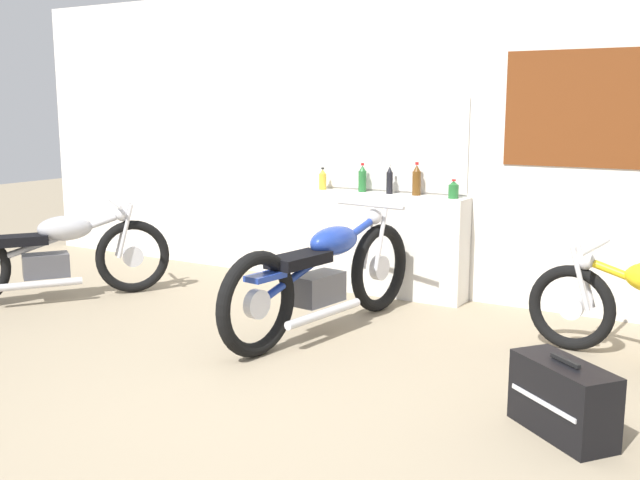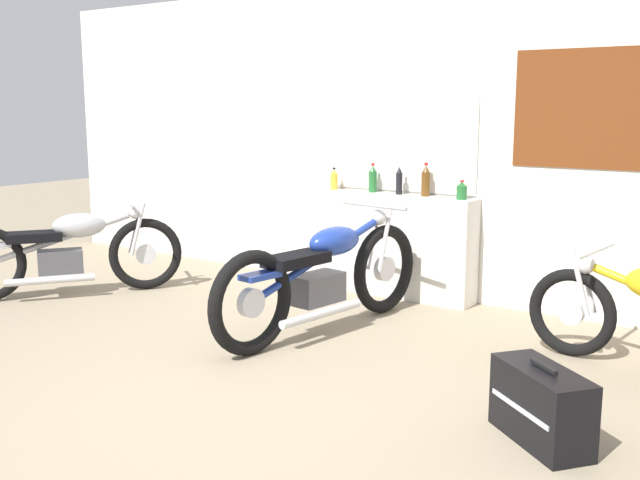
{
  "view_description": "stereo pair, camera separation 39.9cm",
  "coord_description": "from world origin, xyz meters",
  "px_view_note": "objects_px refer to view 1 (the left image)",
  "views": [
    {
      "loc": [
        2.32,
        -3.12,
        1.7
      ],
      "look_at": [
        -0.51,
        1.63,
        0.7
      ],
      "focal_mm": 42.0,
      "sensor_mm": 36.0,
      "label": 1
    },
    {
      "loc": [
        2.65,
        -2.9,
        1.7
      ],
      "look_at": [
        -0.51,
        1.63,
        0.7
      ],
      "focal_mm": 42.0,
      "sensor_mm": 36.0,
      "label": 2
    }
  ],
  "objects_px": {
    "motorcycle_blue": "(324,275)",
    "hard_case_black": "(563,399)",
    "bottle_leftmost": "(323,180)",
    "bottle_right_center": "(417,181)",
    "bottle_center": "(390,181)",
    "bottle_rightmost": "(453,190)",
    "motorcycle_silver": "(53,254)",
    "bottle_left_center": "(362,179)"
  },
  "relations": [
    {
      "from": "bottle_rightmost",
      "to": "motorcycle_silver",
      "type": "relative_size",
      "value": 0.1
    },
    {
      "from": "hard_case_black",
      "to": "bottle_left_center",
      "type": "bearing_deg",
      "value": 136.34
    },
    {
      "from": "bottle_center",
      "to": "bottle_rightmost",
      "type": "relative_size",
      "value": 1.64
    },
    {
      "from": "motorcycle_silver",
      "to": "hard_case_black",
      "type": "relative_size",
      "value": 2.73
    },
    {
      "from": "bottle_leftmost",
      "to": "bottle_right_center",
      "type": "distance_m",
      "value": 0.94
    },
    {
      "from": "bottle_rightmost",
      "to": "bottle_right_center",
      "type": "bearing_deg",
      "value": 172.82
    },
    {
      "from": "bottle_center",
      "to": "hard_case_black",
      "type": "xyz_separation_m",
      "value": [
        2.08,
        -2.24,
        -0.84
      ]
    },
    {
      "from": "motorcycle_blue",
      "to": "bottle_right_center",
      "type": "bearing_deg",
      "value": 83.2
    },
    {
      "from": "bottle_leftmost",
      "to": "hard_case_black",
      "type": "xyz_separation_m",
      "value": [
        2.77,
        -2.23,
        -0.81
      ]
    },
    {
      "from": "motorcycle_silver",
      "to": "hard_case_black",
      "type": "bearing_deg",
      "value": -6.55
    },
    {
      "from": "bottle_left_center",
      "to": "motorcycle_blue",
      "type": "bearing_deg",
      "value": -74.12
    },
    {
      "from": "motorcycle_blue",
      "to": "motorcycle_silver",
      "type": "bearing_deg",
      "value": -170.6
    },
    {
      "from": "bottle_center",
      "to": "bottle_rightmost",
      "type": "bearing_deg",
      "value": -2.82
    },
    {
      "from": "bottle_leftmost",
      "to": "motorcycle_silver",
      "type": "bearing_deg",
      "value": -135.23
    },
    {
      "from": "bottle_rightmost",
      "to": "hard_case_black",
      "type": "height_order",
      "value": "bottle_rightmost"
    },
    {
      "from": "motorcycle_blue",
      "to": "bottle_left_center",
      "type": "bearing_deg",
      "value": 105.88
    },
    {
      "from": "motorcycle_silver",
      "to": "motorcycle_blue",
      "type": "bearing_deg",
      "value": 9.4
    },
    {
      "from": "bottle_center",
      "to": "motorcycle_silver",
      "type": "distance_m",
      "value": 3.03
    },
    {
      "from": "motorcycle_blue",
      "to": "hard_case_black",
      "type": "height_order",
      "value": "motorcycle_blue"
    },
    {
      "from": "motorcycle_silver",
      "to": "hard_case_black",
      "type": "xyz_separation_m",
      "value": [
        4.5,
        -0.52,
        -0.22
      ]
    },
    {
      "from": "bottle_right_center",
      "to": "motorcycle_silver",
      "type": "distance_m",
      "value": 3.25
    },
    {
      "from": "bottle_leftmost",
      "to": "motorcycle_blue",
      "type": "relative_size",
      "value": 0.09
    },
    {
      "from": "bottle_leftmost",
      "to": "bottle_rightmost",
      "type": "distance_m",
      "value": 1.3
    },
    {
      "from": "bottle_right_center",
      "to": "motorcycle_silver",
      "type": "relative_size",
      "value": 0.17
    },
    {
      "from": "bottle_rightmost",
      "to": "motorcycle_silver",
      "type": "bearing_deg",
      "value": -150.76
    },
    {
      "from": "bottle_left_center",
      "to": "hard_case_black",
      "type": "distance_m",
      "value": 3.37
    },
    {
      "from": "bottle_right_center",
      "to": "bottle_center",
      "type": "bearing_deg",
      "value": -176.6
    },
    {
      "from": "bottle_right_center",
      "to": "motorcycle_silver",
      "type": "xyz_separation_m",
      "value": [
        -2.67,
        -1.74,
        -0.63
      ]
    },
    {
      "from": "bottle_rightmost",
      "to": "hard_case_black",
      "type": "bearing_deg",
      "value": -56.44
    },
    {
      "from": "bottle_center",
      "to": "hard_case_black",
      "type": "distance_m",
      "value": 3.17
    },
    {
      "from": "bottle_right_center",
      "to": "bottle_leftmost",
      "type": "bearing_deg",
      "value": -178.27
    },
    {
      "from": "bottle_rightmost",
      "to": "hard_case_black",
      "type": "xyz_separation_m",
      "value": [
        1.47,
        -2.21,
        -0.79
      ]
    },
    {
      "from": "bottle_center",
      "to": "hard_case_black",
      "type": "relative_size",
      "value": 0.43
    },
    {
      "from": "bottle_center",
      "to": "bottle_right_center",
      "type": "bearing_deg",
      "value": 3.4
    },
    {
      "from": "bottle_left_center",
      "to": "motorcycle_blue",
      "type": "xyz_separation_m",
      "value": [
        0.38,
        -1.32,
        -0.6
      ]
    },
    {
      "from": "motorcycle_blue",
      "to": "motorcycle_silver",
      "type": "relative_size",
      "value": 1.29
    },
    {
      "from": "bottle_center",
      "to": "motorcycle_silver",
      "type": "relative_size",
      "value": 0.16
    },
    {
      "from": "bottle_leftmost",
      "to": "motorcycle_silver",
      "type": "distance_m",
      "value": 2.51
    },
    {
      "from": "bottle_leftmost",
      "to": "bottle_left_center",
      "type": "xyz_separation_m",
      "value": [
        0.41,
        0.03,
        0.03
      ]
    },
    {
      "from": "bottle_right_center",
      "to": "hard_case_black",
      "type": "relative_size",
      "value": 0.46
    },
    {
      "from": "bottle_left_center",
      "to": "bottle_rightmost",
      "type": "distance_m",
      "value": 0.9
    },
    {
      "from": "bottle_right_center",
      "to": "bottle_rightmost",
      "type": "xyz_separation_m",
      "value": [
        0.36,
        -0.05,
        -0.06
      ]
    }
  ]
}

